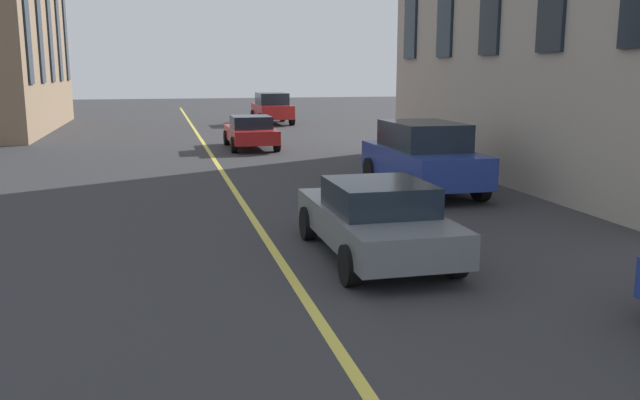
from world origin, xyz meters
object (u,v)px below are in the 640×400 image
at_px(car_red_near, 251,132).
at_px(car_blue_trailing, 423,156).
at_px(car_grey_oncoming, 375,218).
at_px(car_red_mid, 272,108).

bearing_deg(car_red_near, car_blue_trailing, -164.68).
distance_m(car_blue_trailing, car_grey_oncoming, 6.64).
relative_size(car_grey_oncoming, car_red_near, 1.00).
xyz_separation_m(car_grey_oncoming, car_red_near, (17.07, -0.16, 0.00)).
bearing_deg(car_grey_oncoming, car_blue_trailing, -29.28).
bearing_deg(car_grey_oncoming, car_red_mid, -6.18).
relative_size(car_blue_trailing, car_red_near, 1.07).
distance_m(car_blue_trailing, car_red_near, 11.69).
bearing_deg(car_grey_oncoming, car_red_near, -0.53).
bearing_deg(car_blue_trailing, car_grey_oncoming, 150.72).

